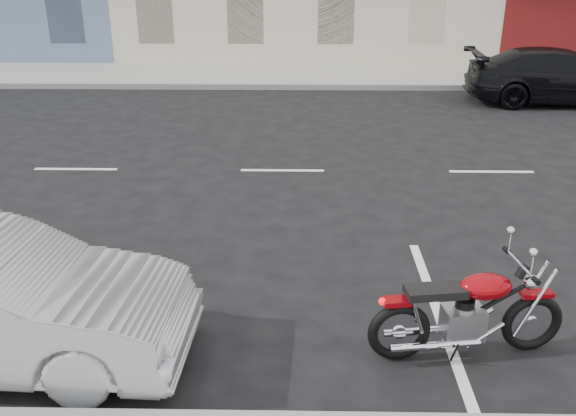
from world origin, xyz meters
TOP-DOWN VIEW (x-y plane):
  - ground at (0.00, 0.00)m, footprint 120.00×120.00m
  - sidewalk_far at (-5.00, 8.70)m, footprint 80.00×3.40m
  - curb_far at (-5.00, 7.00)m, footprint 80.00×0.12m
  - motorcycle at (0.86, -5.71)m, footprint 2.14×0.72m
  - car_far at (5.25, 5.56)m, footprint 4.98×2.17m

SIDE VIEW (x-z plane):
  - ground at x=0.00m, z-range 0.00..0.00m
  - sidewalk_far at x=-5.00m, z-range 0.00..0.15m
  - curb_far at x=-5.00m, z-range 0.00..0.16m
  - motorcycle at x=0.86m, z-range -0.05..1.03m
  - car_far at x=5.25m, z-range 0.00..1.42m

